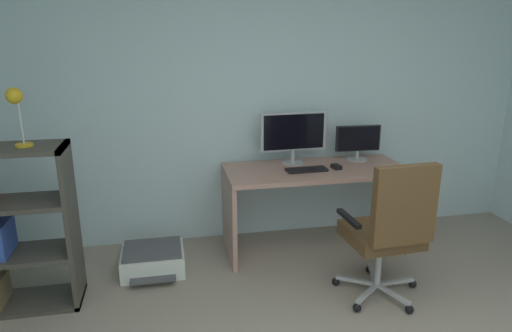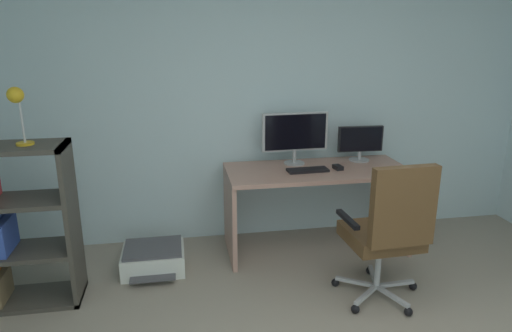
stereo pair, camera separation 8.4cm
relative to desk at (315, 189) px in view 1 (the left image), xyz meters
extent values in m
cube|color=silver|center=(-0.43, 0.45, 0.74)|extent=(5.06, 0.10, 2.57)
cube|color=tan|center=(0.00, 0.00, 0.17)|extent=(1.53, 0.66, 0.04)
cube|color=tan|center=(-0.75, 0.00, -0.20)|extent=(0.04, 0.63, 0.70)
cube|color=tan|center=(0.75, 0.00, -0.20)|extent=(0.04, 0.63, 0.70)
cylinder|color=#B2B5B7|center=(-0.16, 0.18, 0.19)|extent=(0.18, 0.18, 0.01)
cylinder|color=#B2B5B7|center=(-0.16, 0.18, 0.26)|extent=(0.03, 0.03, 0.12)
cube|color=#B7BABC|center=(-0.16, 0.18, 0.48)|extent=(0.58, 0.06, 0.33)
cube|color=black|center=(-0.15, 0.16, 0.48)|extent=(0.54, 0.03, 0.30)
cylinder|color=#B2B5B7|center=(0.44, 0.18, 0.19)|extent=(0.18, 0.18, 0.01)
cylinder|color=#B2B5B7|center=(0.44, 0.18, 0.24)|extent=(0.03, 0.03, 0.09)
cube|color=black|center=(0.44, 0.18, 0.39)|extent=(0.40, 0.05, 0.23)
cube|color=black|center=(0.44, 0.16, 0.39)|extent=(0.38, 0.02, 0.21)
cube|color=black|center=(-0.10, -0.06, 0.20)|extent=(0.35, 0.15, 0.02)
cube|color=black|center=(0.16, -0.05, 0.21)|extent=(0.07, 0.11, 0.03)
cube|color=#B7BABC|center=(0.37, -0.80, -0.47)|extent=(0.30, 0.05, 0.02)
sphere|color=black|center=(0.52, -0.80, -0.51)|extent=(0.06, 0.06, 0.06)
cube|color=#B7BABC|center=(0.26, -0.67, -0.47)|extent=(0.11, 0.30, 0.02)
sphere|color=black|center=(0.30, -0.52, -0.51)|extent=(0.06, 0.06, 0.06)
cube|color=#B7BABC|center=(0.09, -0.73, -0.47)|extent=(0.27, 0.19, 0.02)
sphere|color=black|center=(-0.03, -0.65, -0.51)|extent=(0.06, 0.06, 0.06)
cube|color=#B7BABC|center=(0.10, -0.91, -0.47)|extent=(0.25, 0.21, 0.02)
sphere|color=black|center=(-0.02, -1.00, -0.51)|extent=(0.06, 0.06, 0.06)
cube|color=#B7BABC|center=(0.27, -0.95, -0.47)|extent=(0.14, 0.29, 0.02)
sphere|color=black|center=(0.32, -1.09, -0.51)|extent=(0.06, 0.06, 0.06)
cylinder|color=#B7BABC|center=(0.22, -0.81, -0.30)|extent=(0.04, 0.04, 0.35)
cube|color=brown|center=(0.22, -0.81, -0.08)|extent=(0.50, 0.47, 0.10)
cube|color=brown|center=(0.23, -1.06, 0.24)|extent=(0.44, 0.09, 0.53)
cube|color=black|center=(-0.04, -0.82, 0.07)|extent=(0.06, 0.31, 0.03)
cube|color=black|center=(0.47, -0.80, 0.07)|extent=(0.06, 0.31, 0.03)
cube|color=#423E35|center=(-1.90, -0.45, 0.03)|extent=(0.03, 0.36, 1.14)
cube|color=#423E35|center=(-2.26, -0.45, 0.58)|extent=(0.76, 0.36, 0.03)
cube|color=#423E35|center=(-2.26, -0.45, -0.53)|extent=(0.76, 0.36, 0.03)
cube|color=#423E35|center=(-2.26, -0.45, -0.16)|extent=(0.69, 0.36, 0.03)
cube|color=#423E35|center=(-2.26, -0.45, 0.21)|extent=(0.69, 0.36, 0.03)
cube|color=olive|center=(-2.41, -0.46, -0.41)|extent=(0.05, 0.26, 0.20)
cube|color=#334FAB|center=(-2.33, -0.45, -0.03)|extent=(0.05, 0.29, 0.23)
cylinder|color=gold|center=(-2.13, -0.45, 0.60)|extent=(0.11, 0.11, 0.02)
cylinder|color=silver|center=(-2.13, -0.45, 0.75)|extent=(0.01, 0.01, 0.28)
sphere|color=gold|center=(-2.14, -0.45, 0.92)|extent=(0.10, 0.10, 0.10)
cube|color=white|center=(-1.39, -0.15, -0.46)|extent=(0.49, 0.40, 0.17)
cube|color=#4C4C51|center=(-1.39, -0.15, -0.36)|extent=(0.45, 0.37, 0.02)
cube|color=#4C4C51|center=(-1.39, -0.39, -0.49)|extent=(0.34, 0.10, 0.01)
camera|label=1|loc=(-1.24, -3.54, 1.30)|focal=32.19mm
camera|label=2|loc=(-1.15, -3.56, 1.30)|focal=32.19mm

